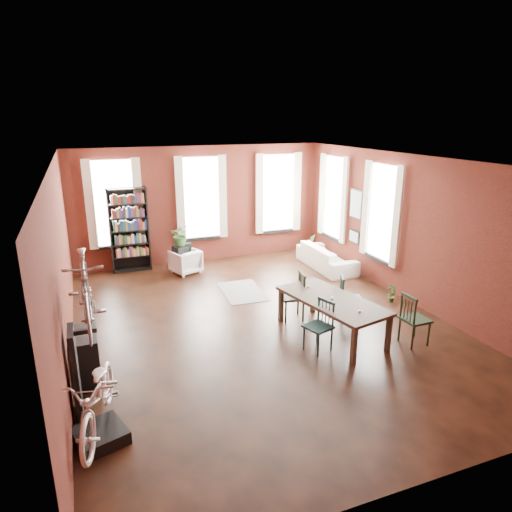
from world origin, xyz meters
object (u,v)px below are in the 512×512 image
dining_chair_a (318,327)px  dining_chair_b (292,296)px  cream_sofa (327,253)px  bike_trainer (100,435)px  dining_chair_d (350,298)px  dining_chair_c (415,319)px  bookshelf (129,230)px  dining_table (331,317)px  white_armchair (185,260)px  bicycle_floor (95,368)px  console_table (85,357)px  plant_stand (181,258)px

dining_chair_a → dining_chair_b: size_ratio=0.94×
cream_sofa → bike_trainer: 7.95m
dining_chair_d → dining_chair_b: bearing=90.9°
dining_chair_c → bookshelf: bookshelf is taller
dining_table → bike_trainer: dining_table is taller
white_armchair → bike_trainer: (-2.46, -6.01, -0.26)m
bike_trainer → bicycle_floor: size_ratio=0.34×
dining_chair_d → dining_chair_c: bearing=-133.1°
white_armchair → console_table: size_ratio=0.86×
dining_chair_a → dining_chair_b: bearing=155.7°
dining_chair_d → bike_trainer: dining_chair_d is taller
dining_chair_a → dining_chair_c: 1.79m
dining_chair_d → plant_stand: bearing=54.7°
white_armchair → cream_sofa: (3.67, -0.96, 0.06)m
dining_chair_d → bicycle_floor: size_ratio=0.53×
bike_trainer → dining_chair_d: bearing=22.0°
plant_stand → bicycle_floor: (-2.36, -6.26, 0.71)m
white_armchair → cream_sofa: cream_sofa is taller
cream_sofa → console_table: 7.15m
dining_chair_b → dining_chair_d: bearing=76.4°
dining_chair_c → console_table: 5.63m
dining_table → white_armchair: size_ratio=3.17×
dining_chair_c → cream_sofa: dining_chair_c is taller
dining_table → bike_trainer: 4.48m
dining_chair_c → plant_stand: 6.36m
white_armchair → bike_trainer: 6.50m
dining_table → dining_chair_d: 0.87m
cream_sofa → dining_table: bearing=151.6°
bicycle_floor → plant_stand: bearing=83.3°
dining_chair_a → bicycle_floor: 3.88m
dining_chair_a → bike_trainer: 3.89m
dining_table → bookshelf: size_ratio=0.99×
dining_table → bike_trainer: bearing=-172.5°
dining_chair_a → bookshelf: 6.23m
dining_chair_c → bookshelf: size_ratio=0.43×
dining_chair_a → plant_stand: 5.34m
white_armchair → bicycle_floor: 6.51m
cream_sofa → bookshelf: bearing=71.0°
console_table → bicycle_floor: size_ratio=0.46×
dining_table → dining_chair_c: size_ratio=2.28×
dining_chair_b → bookshelf: size_ratio=0.44×
dining_chair_b → cream_sofa: (2.27, 2.61, -0.08)m
white_armchair → console_table: 5.14m
bike_trainer → dining_chair_b: bearing=32.4°
dining_chair_a → cream_sofa: (2.41, 3.95, -0.05)m
bicycle_floor → dining_chair_b: bearing=46.5°
console_table → dining_table: bearing=-0.7°
dining_table → cream_sofa: cream_sofa is taller
dining_chair_a → plant_stand: size_ratio=1.36×
bike_trainer → console_table: (-0.10, 1.56, 0.31)m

